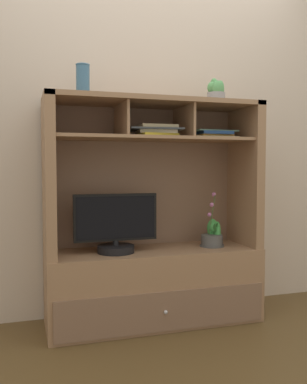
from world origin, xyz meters
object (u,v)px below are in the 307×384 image
magazine_stack_left (155,131)px  ceramic_vase (83,80)px  tv_monitor (116,228)px  potted_orchid (212,239)px  potted_fern (214,233)px  magazine_stack_centre (212,135)px  media_console (153,253)px  potted_succulent (216,93)px

magazine_stack_left → ceramic_vase: bearing=172.5°
tv_monitor → potted_orchid: size_ratio=1.44×
potted_orchid → potted_fern: (0.03, 0.03, 0.04)m
potted_fern → magazine_stack_centre: 0.68m
magazine_stack_left → magazine_stack_centre: (0.43, 0.08, -0.01)m
potted_orchid → magazine_stack_centre: size_ratio=1.17×
media_console → tv_monitor: size_ratio=2.74×
media_console → magazine_stack_left: bearing=-95.0°
media_console → tv_monitor: 0.32m
ceramic_vase → media_console: bearing=0.4°
potted_fern → magazine_stack_centre: bearing=136.6°
potted_succulent → media_console: bearing=-179.4°
tv_monitor → ceramic_vase: size_ratio=2.66×
potted_orchid → potted_succulent: (0.04, 0.04, 0.99)m
media_console → potted_orchid: size_ratio=3.95×
magazine_stack_centre → potted_orchid: bearing=-106.2°
potted_fern → ceramic_vase: ceramic_vase is taller
potted_succulent → ceramic_vase: 0.90m
tv_monitor → magazine_stack_centre: (0.68, 0.06, 0.60)m
potted_succulent → potted_orchid: bearing=-138.6°
tv_monitor → potted_succulent: size_ratio=2.97×
media_console → ceramic_vase: size_ratio=7.29×
media_console → magazine_stack_centre: bearing=2.1°
potted_orchid → magazine_stack_centre: (0.01, 0.05, 0.71)m
tv_monitor → potted_orchid: bearing=1.2°
magazine_stack_centre → ceramic_vase: ceramic_vase is taller
potted_orchid → potted_succulent: 1.00m
tv_monitor → potted_succulent: (0.71, 0.05, 0.88)m
media_console → tv_monitor: bearing=-170.4°
media_console → magazine_stack_centre: 0.90m
magazine_stack_left → ceramic_vase: (-0.45, 0.06, 0.30)m
potted_fern → magazine_stack_left: bearing=-172.1°
potted_orchid → magazine_stack_left: bearing=-175.7°
potted_fern → potted_succulent: bearing=27.4°
media_console → tv_monitor: (-0.26, -0.04, 0.19)m
magazine_stack_left → magazine_stack_centre: size_ratio=1.13×
media_console → ceramic_vase: 1.19m
potted_orchid → magazine_stack_centre: 0.72m
potted_fern → magazine_stack_centre: (-0.02, 0.02, 0.68)m
tv_monitor → magazine_stack_centre: size_ratio=1.68×
magazine_stack_left → magazine_stack_centre: bearing=10.2°
media_console → magazine_stack_left: size_ratio=4.10×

